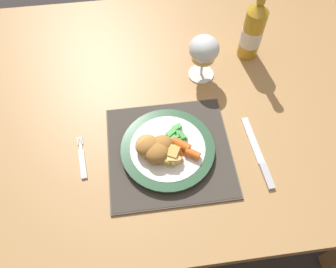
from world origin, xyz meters
The scene contains 12 objects.
ground_plane centered at (0.00, 0.00, 0.00)m, with size 6.00×6.00×0.00m, color #383333.
dining_table centered at (0.00, 0.00, 0.65)m, with size 1.31×0.91×0.74m.
placemat centered at (-0.05, -0.18, 0.74)m, with size 0.31×0.30×0.01m.
dinner_plate centered at (-0.06, -0.18, 0.76)m, with size 0.24×0.24×0.02m.
breaded_croquettes centered at (-0.09, -0.18, 0.79)m, with size 0.11×0.10×0.04m.
green_beans_pile centered at (-0.03, -0.16, 0.77)m, with size 0.05×0.08×0.02m.
glazed_carrots centered at (-0.03, -0.20, 0.78)m, with size 0.08×0.07×0.02m.
fork centered at (-0.27, -0.17, 0.74)m, with size 0.03×0.12×0.01m.
table_knife centered at (0.17, -0.22, 0.74)m, with size 0.03×0.21×0.01m.
wine_glass centered at (0.07, 0.07, 0.84)m, with size 0.08×0.08×0.14m.
bottle centered at (0.23, 0.14, 0.83)m, with size 0.06×0.06×0.25m.
roast_potatoes centered at (-0.05, -0.21, 0.78)m, with size 0.05×0.05×0.03m.
Camera 1 is at (-0.11, -0.57, 1.48)m, focal length 35.00 mm.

